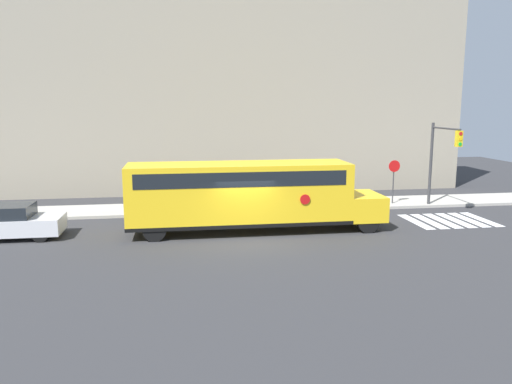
# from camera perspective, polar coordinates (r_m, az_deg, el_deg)

# --- Properties ---
(ground_plane) EXTENTS (60.00, 60.00, 0.00)m
(ground_plane) POSITION_cam_1_polar(r_m,az_deg,el_deg) (21.38, -1.13, -5.45)
(ground_plane) COLOR #333335
(sidewalk_strip) EXTENTS (44.00, 3.00, 0.15)m
(sidewalk_strip) POSITION_cam_1_polar(r_m,az_deg,el_deg) (27.64, -2.89, -1.75)
(sidewalk_strip) COLOR #B2ADA3
(sidewalk_strip) RESTS_ON ground
(building_backdrop) EXTENTS (32.00, 4.00, 13.40)m
(building_backdrop) POSITION_cam_1_polar(r_m,az_deg,el_deg) (33.55, -4.13, 11.68)
(building_backdrop) COLOR #9E937F
(building_backdrop) RESTS_ON ground
(crosswalk_stripes) EXTENTS (4.00, 3.20, 0.01)m
(crosswalk_stripes) POSITION_cam_1_polar(r_m,az_deg,el_deg) (26.59, 21.16, -3.05)
(crosswalk_stripes) COLOR white
(crosswalk_stripes) RESTS_ON ground
(school_bus) EXTENTS (11.53, 2.57, 3.11)m
(school_bus) POSITION_cam_1_polar(r_m,az_deg,el_deg) (22.37, -1.13, -0.04)
(school_bus) COLOR yellow
(school_bus) RESTS_ON ground
(parked_car) EXTENTS (4.39, 1.84, 1.47)m
(parked_car) POSITION_cam_1_polar(r_m,az_deg,el_deg) (23.87, -26.54, -3.07)
(parked_car) COLOR silver
(parked_car) RESTS_ON ground
(stop_sign) EXTENTS (0.66, 0.10, 2.61)m
(stop_sign) POSITION_cam_1_polar(r_m,az_deg,el_deg) (29.10, 15.47, 1.76)
(stop_sign) COLOR #38383A
(stop_sign) RESTS_ON ground
(traffic_light) EXTENTS (0.28, 2.91, 4.70)m
(traffic_light) POSITION_cam_1_polar(r_m,az_deg,el_deg) (28.53, 20.35, 4.21)
(traffic_light) COLOR #38383A
(traffic_light) RESTS_ON ground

